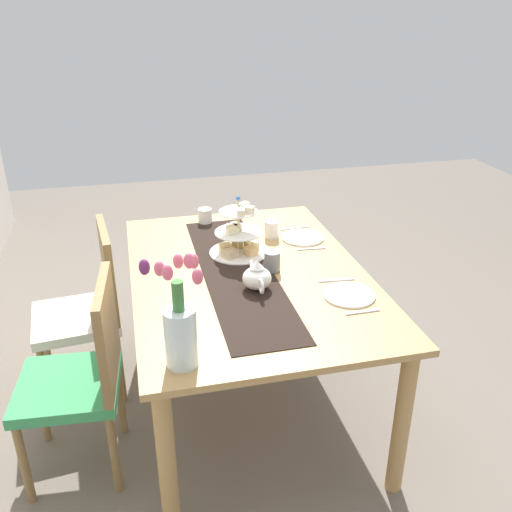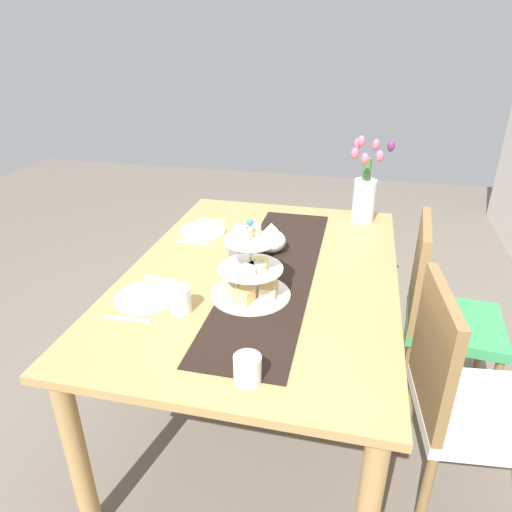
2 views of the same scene
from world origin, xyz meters
name	(u,v)px [view 1 (image 1 of 2)]	position (x,y,z in m)	size (l,w,h in m)	color
ground_plane	(249,397)	(0.00, 0.00, 0.00)	(8.00, 8.00, 0.00)	#6B6056
dining_table	(248,289)	(0.00, 0.00, 0.66)	(1.60, 1.09, 0.75)	tan
chair_left	(84,372)	(-0.28, 0.77, 0.50)	(0.45, 0.45, 0.91)	olive
chair_right	(89,305)	(0.30, 0.77, 0.50)	(0.46, 0.46, 0.91)	olive
table_runner	(238,272)	(0.00, 0.05, 0.75)	(1.33, 0.33, 0.00)	black
tiered_cake_stand	(239,237)	(0.21, 0.00, 0.84)	(0.30, 0.30, 0.30)	beige
teapot	(257,277)	(-0.18, 0.00, 0.81)	(0.24, 0.13, 0.14)	white
tulip_vase	(180,326)	(-0.66, 0.39, 0.91)	(0.22, 0.20, 0.44)	silver
cream_jug	(205,216)	(0.67, 0.10, 0.79)	(0.08, 0.08, 0.09)	white
dinner_plate_left	(349,295)	(-0.34, -0.38, 0.76)	(0.23, 0.23, 0.01)	white
fork_left	(362,312)	(-0.48, -0.38, 0.75)	(0.02, 0.15, 0.01)	silver
knife_left	(337,280)	(-0.19, -0.38, 0.75)	(0.01, 0.17, 0.01)	silver
dinner_plate_right	(303,238)	(0.32, -0.38, 0.76)	(0.23, 0.23, 0.01)	white
fork_right	(311,249)	(0.17, -0.38, 0.75)	(0.02, 0.15, 0.01)	silver
knife_right	(295,228)	(0.46, -0.38, 0.75)	(0.01, 0.17, 0.01)	silver
mug_grey	(272,261)	(-0.02, -0.11, 0.80)	(0.08, 0.08, 0.10)	slate
mug_white_text	(272,229)	(0.37, -0.22, 0.80)	(0.08, 0.08, 0.10)	white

